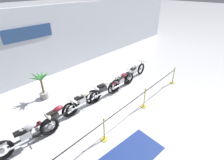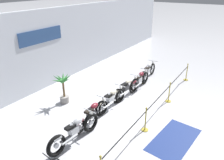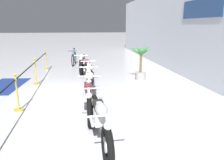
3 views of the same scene
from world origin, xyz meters
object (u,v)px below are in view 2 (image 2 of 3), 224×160
Objects in this scene: potted_palm_left_of_row at (63,87)px; motorcycle_silver_0 at (75,131)px; motorcycle_silver_5 at (148,71)px; stanchion_far_right at (186,75)px; floor_banner at (174,140)px; motorcycle_cream_3 at (126,88)px; stanchion_mid_right at (169,95)px; stanchion_far_left at (147,114)px; motorcycle_maroon_1 at (92,114)px; stanchion_mid_left at (145,123)px; motorcycle_cream_2 at (111,99)px; motorcycle_maroon_4 at (139,80)px.

motorcycle_silver_0 is at bearing -128.86° from potted_palm_left_of_row.
motorcycle_silver_0 is 6.85m from motorcycle_silver_5.
potted_palm_left_of_row is at bearing 144.36° from stanchion_far_right.
floor_banner is at bearing -145.85° from motorcycle_silver_5.
motorcycle_cream_3 reaches higher than floor_banner.
stanchion_far_left is at bearing 180.00° from stanchion_mid_right.
motorcycle_maroon_1 is at bearing 179.41° from motorcycle_cream_3.
potted_palm_left_of_row is at bearing 51.14° from motorcycle_silver_0.
stanchion_mid_left is at bearing 180.00° from stanchion_far_left.
motorcycle_silver_0 is at bearing 130.81° from floor_banner.
stanchion_mid_right reaches higher than motorcycle_cream_2.
motorcycle_maroon_4 is 1.99m from stanchion_mid_right.
motorcycle_maroon_4 is 0.88× the size of floor_banner.
stanchion_mid_left is at bearing 180.00° from stanchion_mid_right.
floor_banner is (-4.75, -3.22, -0.47)m from motorcycle_silver_5.
motorcycle_cream_3 is at bearing 108.32° from stanchion_mid_right.
stanchion_mid_left is at bearing -156.92° from motorcycle_silver_5.
potted_palm_left_of_row reaches higher than motorcycle_silver_0.
stanchion_far_left is (-4.75, -2.05, 0.25)m from motorcycle_silver_5.
motorcycle_cream_2 is 3.33m from floor_banner.
stanchion_far_left is 8.49× the size of stanchion_mid_right.
stanchion_mid_right is at bearing 0.00° from stanchion_mid_left.
motorcycle_maroon_4 is 3.78m from stanchion_far_left.
motorcycle_cream_2 is at bearing 85.19° from floor_banner.
motorcycle_cream_3 is 1.27m from motorcycle_maroon_4.
motorcycle_maroon_1 is 4.10m from motorcycle_maroon_4.
stanchion_mid_right reaches higher than motorcycle_silver_5.
stanchion_mid_right is 1.00× the size of stanchion_far_right.
motorcycle_cream_2 is at bearing 134.91° from stanchion_mid_right.
motorcycle_maroon_1 reaches higher than floor_banner.
stanchion_mid_right is at bearing 180.00° from stanchion_far_right.
motorcycle_cream_2 is 0.93× the size of motorcycle_cream_3.
stanchion_mid_left is at bearing -150.36° from motorcycle_maroon_4.
floor_banner is at bearing -87.32° from stanchion_mid_left.
potted_palm_left_of_row reaches higher than stanchion_far_right.
stanchion_mid_left is 1.23m from floor_banner.
stanchion_far_left reaches higher than motorcycle_cream_2.
stanchion_far_right is (6.62, -2.05, -0.10)m from motorcycle_maroon_1.
stanchion_far_right is (1.05, -2.05, -0.12)m from motorcycle_silver_5.
stanchion_far_left reaches higher than motorcycle_cream_3.
motorcycle_maroon_1 is at bearing 8.62° from motorcycle_silver_0.
stanchion_far_left is (-2.01, -2.02, 0.25)m from motorcycle_cream_3.
stanchion_mid_left is at bearing 180.00° from stanchion_far_right.
stanchion_mid_left is 2.74m from stanchion_mid_right.
stanchion_far_left is (-3.27, -1.89, 0.25)m from motorcycle_maroon_4.
motorcycle_silver_0 is 3.12m from potted_palm_left_of_row.
motorcycle_silver_5 is at bearing 117.04° from stanchion_far_right.
motorcycle_cream_3 reaches higher than motorcycle_maroon_4.
motorcycle_silver_0 is 2.34× the size of stanchion_mid_right.
potted_palm_left_of_row is 4.27m from stanchion_far_left.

